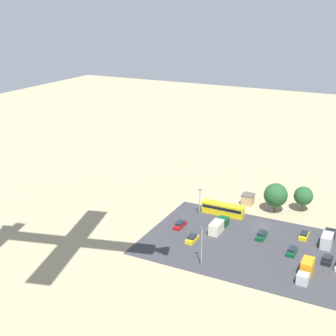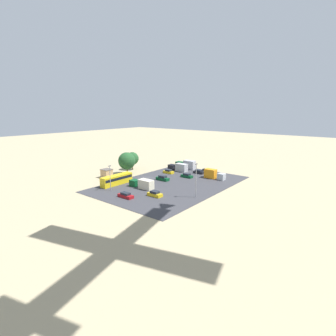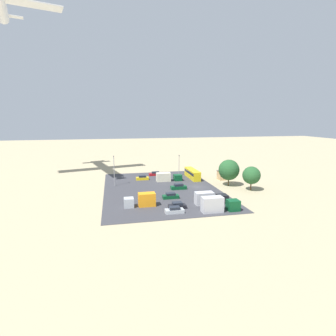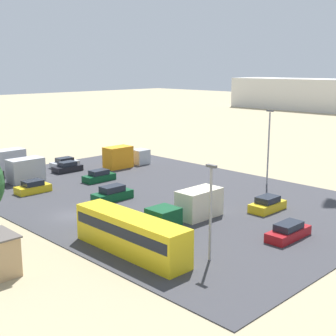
{
  "view_description": "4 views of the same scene",
  "coord_description": "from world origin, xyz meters",
  "px_view_note": "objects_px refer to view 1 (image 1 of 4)",
  "views": [
    {
      "loc": [
        -27.02,
        106.33,
        53.41
      ],
      "look_at": [
        9.78,
        33.69,
        24.77
      ],
      "focal_mm": 50.0,
      "sensor_mm": 36.0,
      "label": 1
    },
    {
      "loc": [
        64.44,
        61.13,
        23.41
      ],
      "look_at": [
        2.72,
        12.02,
        5.89
      ],
      "focal_mm": 28.0,
      "sensor_mm": 36.0,
      "label": 2
    },
    {
      "loc": [
        -73.9,
        24.91,
        20.59
      ],
      "look_at": [
        -2.62,
        9.63,
        6.75
      ],
      "focal_mm": 28.0,
      "sensor_mm": 36.0,
      "label": 3
    },
    {
      "loc": [
        38.51,
        -24.47,
        14.64
      ],
      "look_at": [
        -0.1,
        13.43,
        2.88
      ],
      "focal_mm": 50.0,
      "sensor_mm": 36.0,
      "label": 4
    }
  ],
  "objects_px": {
    "parked_car_0": "(262,235)",
    "parked_car_5": "(192,239)",
    "bus": "(223,209)",
    "parked_truck_1": "(328,239)",
    "parked_car_1": "(180,225)",
    "parked_car_4": "(327,260)",
    "shed_building": "(248,199)",
    "parked_truck_2": "(218,226)",
    "parked_car_3": "(304,235)",
    "parked_truck_3": "(306,270)",
    "parked_car_6": "(292,251)"
  },
  "relations": [
    {
      "from": "parked_car_0",
      "to": "parked_car_6",
      "type": "height_order",
      "value": "parked_car_0"
    },
    {
      "from": "parked_car_3",
      "to": "parked_car_5",
      "type": "bearing_deg",
      "value": 30.41
    },
    {
      "from": "parked_car_6",
      "to": "parked_truck_3",
      "type": "distance_m",
      "value": 9.31
    },
    {
      "from": "parked_car_5",
      "to": "parked_truck_3",
      "type": "relative_size",
      "value": 0.58
    },
    {
      "from": "bus",
      "to": "parked_car_5",
      "type": "bearing_deg",
      "value": -4.17
    },
    {
      "from": "parked_car_3",
      "to": "parked_truck_1",
      "type": "bearing_deg",
      "value": 172.44
    },
    {
      "from": "parked_car_0",
      "to": "parked_car_5",
      "type": "xyz_separation_m",
      "value": [
        14.28,
        9.04,
        -0.06
      ]
    },
    {
      "from": "parked_car_5",
      "to": "parked_truck_2",
      "type": "distance_m",
      "value": 8.77
    },
    {
      "from": "parked_car_3",
      "to": "parked_car_5",
      "type": "relative_size",
      "value": 0.95
    },
    {
      "from": "parked_car_4",
      "to": "parked_car_0",
      "type": "bearing_deg",
      "value": -15.44
    },
    {
      "from": "parked_car_0",
      "to": "parked_car_1",
      "type": "relative_size",
      "value": 0.98
    },
    {
      "from": "bus",
      "to": "parked_truck_1",
      "type": "xyz_separation_m",
      "value": [
        -27.68,
        4.3,
        -0.28
      ]
    },
    {
      "from": "parked_car_5",
      "to": "parked_truck_3",
      "type": "bearing_deg",
      "value": -6.82
    },
    {
      "from": "shed_building",
      "to": "parked_car_1",
      "type": "distance_m",
      "value": 24.16
    },
    {
      "from": "parked_car_4",
      "to": "parked_truck_3",
      "type": "height_order",
      "value": "parked_truck_3"
    },
    {
      "from": "parked_truck_1",
      "to": "parked_truck_3",
      "type": "xyz_separation_m",
      "value": [
        1.76,
        16.26,
        0.05
      ]
    },
    {
      "from": "shed_building",
      "to": "parked_car_0",
      "type": "bearing_deg",
      "value": 117.11
    },
    {
      "from": "parked_truck_2",
      "to": "bus",
      "type": "bearing_deg",
      "value": 103.69
    },
    {
      "from": "parked_car_1",
      "to": "parked_truck_3",
      "type": "distance_m",
      "value": 34.14
    },
    {
      "from": "parked_car_3",
      "to": "parked_car_5",
      "type": "distance_m",
      "value": 27.15
    },
    {
      "from": "parked_car_1",
      "to": "parked_truck_1",
      "type": "bearing_deg",
      "value": -167.79
    },
    {
      "from": "parked_car_1",
      "to": "parked_car_4",
      "type": "bearing_deg",
      "value": 178.62
    },
    {
      "from": "parked_car_0",
      "to": "parked_truck_1",
      "type": "distance_m",
      "value": 15.21
    },
    {
      "from": "parked_truck_3",
      "to": "parked_car_6",
      "type": "bearing_deg",
      "value": -60.12
    },
    {
      "from": "parked_truck_1",
      "to": "parked_car_6",
      "type": "bearing_deg",
      "value": -127.81
    },
    {
      "from": "shed_building",
      "to": "parked_truck_3",
      "type": "xyz_separation_m",
      "value": [
        -22.14,
        30.32,
        -0.0
      ]
    },
    {
      "from": "parked_car_0",
      "to": "parked_car_1",
      "type": "bearing_deg",
      "value": 10.03
    },
    {
      "from": "parked_car_4",
      "to": "shed_building",
      "type": "bearing_deg",
      "value": -41.66
    },
    {
      "from": "parked_car_3",
      "to": "bus",
      "type": "bearing_deg",
      "value": -9.15
    },
    {
      "from": "shed_building",
      "to": "parked_truck_2",
      "type": "height_order",
      "value": "shed_building"
    },
    {
      "from": "parked_car_3",
      "to": "parked_car_4",
      "type": "xyz_separation_m",
      "value": [
        -6.86,
        9.12,
        -0.02
      ]
    },
    {
      "from": "bus",
      "to": "parked_truck_1",
      "type": "height_order",
      "value": "bus"
    },
    {
      "from": "bus",
      "to": "parked_car_6",
      "type": "distance_m",
      "value": 24.73
    },
    {
      "from": "shed_building",
      "to": "parked_car_6",
      "type": "bearing_deg",
      "value": 128.18
    },
    {
      "from": "parked_car_4",
      "to": "parked_car_6",
      "type": "height_order",
      "value": "parked_car_6"
    },
    {
      "from": "parked_car_5",
      "to": "parked_truck_3",
      "type": "distance_m",
      "value": 27.39
    },
    {
      "from": "parked_car_1",
      "to": "parked_truck_2",
      "type": "relative_size",
      "value": 0.56
    },
    {
      "from": "parked_truck_2",
      "to": "shed_building",
      "type": "bearing_deg",
      "value": 85.45
    },
    {
      "from": "parked_truck_2",
      "to": "parked_car_1",
      "type": "bearing_deg",
      "value": -164.99
    },
    {
      "from": "parked_truck_3",
      "to": "parked_car_4",
      "type": "bearing_deg",
      "value": -111.45
    },
    {
      "from": "parked_car_4",
      "to": "parked_truck_3",
      "type": "relative_size",
      "value": 0.55
    },
    {
      "from": "bus",
      "to": "parked_car_6",
      "type": "bearing_deg",
      "value": 59.55
    },
    {
      "from": "parked_car_1",
      "to": "parked_car_5",
      "type": "relative_size",
      "value": 1.12
    },
    {
      "from": "parked_car_0",
      "to": "parked_truck_1",
      "type": "height_order",
      "value": "parked_truck_1"
    },
    {
      "from": "parked_truck_1",
      "to": "parked_car_5",
      "type": "bearing_deg",
      "value": -155.79
    },
    {
      "from": "parked_car_3",
      "to": "parked_car_1",
      "type": "bearing_deg",
      "value": 15.77
    },
    {
      "from": "parked_car_0",
      "to": "parked_car_6",
      "type": "distance_m",
      "value": 9.32
    },
    {
      "from": "parked_car_1",
      "to": "parked_car_3",
      "type": "distance_m",
      "value": 30.36
    },
    {
      "from": "shed_building",
      "to": "parked_car_1",
      "type": "bearing_deg",
      "value": 63.3
    },
    {
      "from": "parked_car_6",
      "to": "parked_truck_3",
      "type": "xyz_separation_m",
      "value": [
        -4.62,
        8.04,
        0.83
      ]
    }
  ]
}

